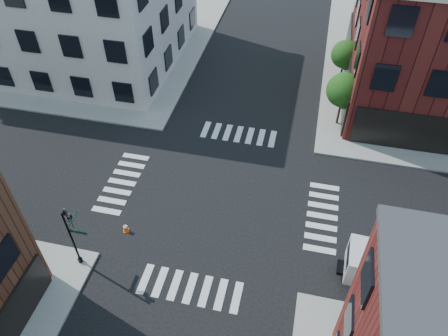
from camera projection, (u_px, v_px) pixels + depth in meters
ground at (218, 198)px, 29.70m from camera, size 120.00×120.00×0.00m
sidewalk_nw at (76, 26)px, 47.64m from camera, size 30.00×30.00×0.15m
tree_near at (344, 92)px, 33.27m from camera, size 2.69×2.69×4.49m
tree_far at (346, 56)px, 37.66m from camera, size 2.43×2.43×4.07m
signal_pole at (72, 232)px, 24.11m from camera, size 1.29×1.24×4.60m
box_truck at (419, 271)px, 23.61m from camera, size 7.56×2.58×3.38m
traffic_cone at (125, 228)px, 27.52m from camera, size 0.45×0.45×0.65m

